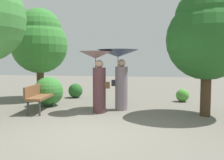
# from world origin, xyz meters

# --- Properties ---
(ground_plane) EXTENTS (40.00, 40.00, 0.00)m
(ground_plane) POSITION_xyz_m (0.00, 0.00, 0.00)
(ground_plane) COLOR #6B665B
(person_left) EXTENTS (1.00, 1.00, 1.88)m
(person_left) POSITION_xyz_m (-0.36, 2.13, 1.24)
(person_left) COLOR #563338
(person_left) RESTS_ON ground
(person_right) EXTENTS (1.34, 1.34, 1.96)m
(person_right) POSITION_xyz_m (0.22, 2.69, 1.44)
(person_right) COLOR gray
(person_right) RESTS_ON ground
(park_bench) EXTENTS (0.69, 1.55, 0.83)m
(park_bench) POSITION_xyz_m (-2.23, 1.96, 0.51)
(park_bench) COLOR #38383D
(park_bench) RESTS_ON ground
(tree_near_left) EXTENTS (2.29, 2.29, 3.75)m
(tree_near_left) POSITION_xyz_m (-3.37, 4.25, 2.43)
(tree_near_left) COLOR #4C3823
(tree_near_left) RESTS_ON ground
(tree_near_right) EXTENTS (2.31, 2.31, 3.71)m
(tree_near_right) POSITION_xyz_m (2.83, 2.28, 2.39)
(tree_near_right) COLOR #42301E
(tree_near_right) RESTS_ON ground
(bush_path_left) EXTENTS (0.51, 0.51, 0.51)m
(bush_path_left) POSITION_xyz_m (2.41, 4.73, 0.25)
(bush_path_left) COLOR #4C9338
(bush_path_left) RESTS_ON ground
(bush_path_right) EXTENTS (1.03, 1.03, 1.03)m
(bush_path_right) POSITION_xyz_m (-2.36, 2.90, 0.52)
(bush_path_right) COLOR #387F33
(bush_path_right) RESTS_ON ground
(bush_behind_bench) EXTENTS (0.61, 0.61, 0.61)m
(bush_behind_bench) POSITION_xyz_m (-2.07, 4.92, 0.31)
(bush_behind_bench) COLOR #235B23
(bush_behind_bench) RESTS_ON ground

